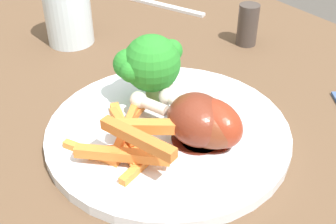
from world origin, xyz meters
The scene contains 10 objects.
dining_table centered at (0.00, 0.00, 0.61)m, with size 0.97×0.74×0.73m.
dinner_plate centered at (-0.06, 0.03, 0.74)m, with size 0.26×0.26×0.01m, color silver.
broccoli_floret_front centered at (-0.01, 0.02, 0.80)m, with size 0.06×0.08×0.08m.
carrot_fries_pile centered at (-0.07, 0.08, 0.76)m, with size 0.14×0.11×0.05m.
chicken_drumstick_near centered at (-0.10, 0.01, 0.77)m, with size 0.11×0.05×0.05m.
chicken_drumstick_far centered at (-0.10, 0.02, 0.77)m, with size 0.13×0.07×0.05m.
chicken_drumstick_extra centered at (-0.09, 0.02, 0.77)m, with size 0.12×0.07×0.05m.
fork centered at (0.25, -0.17, 0.74)m, with size 0.19×0.01×0.01m, color silver.
water_glass centered at (0.21, 0.01, 0.78)m, with size 0.07×0.07×0.10m, color silver.
pepper_shaker centered at (0.05, -0.20, 0.76)m, with size 0.03×0.03×0.06m, color #423833.
Camera 1 is at (-0.36, 0.24, 1.03)m, focal length 46.01 mm.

